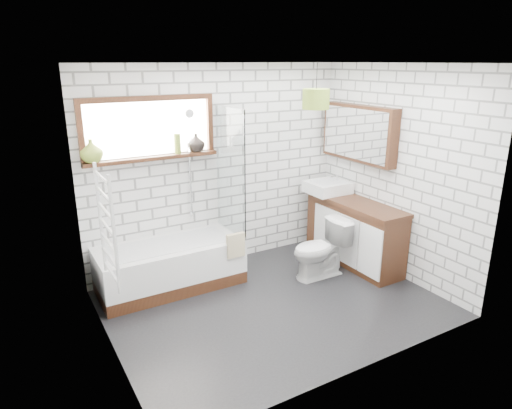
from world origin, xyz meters
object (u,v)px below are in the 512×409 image
pendant (316,99)px  toilet (320,249)px  basin (328,187)px  vanity (354,232)px  bathtub (170,266)px

pendant → toilet: bearing=-104.7°
basin → pendant: bearing=-147.8°
vanity → toilet: vanity is taller
vanity → pendant: (-0.55, 0.19, 1.68)m
bathtub → vanity: bearing=-13.4°
basin → pendant: (-0.49, -0.31, 1.19)m
toilet → bathtub: bearing=-110.5°
basin → toilet: bearing=-132.9°
bathtub → vanity: (2.29, -0.55, 0.15)m
toilet → pendant: pendant is taller
basin → pendant: pendant is taller
vanity → toilet: (-0.63, -0.11, -0.06)m
bathtub → pendant: bearing=-11.5°
bathtub → toilet: size_ratio=2.31×
toilet → pendant: size_ratio=2.27×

